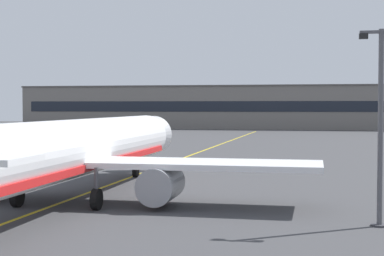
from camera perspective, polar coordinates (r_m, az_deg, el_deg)
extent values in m
plane|color=#3D3D3F|center=(31.82, -17.25, -9.36)|extent=(400.00, 400.00, 0.00)
cube|color=yellow|center=(59.73, -3.71, -3.92)|extent=(7.00, 179.89, 0.01)
cylinder|color=white|center=(39.20, -11.65, -1.99)|extent=(4.56, 36.07, 3.80)
cone|color=white|center=(57.40, -4.00, -0.66)|extent=(3.66, 2.68, 3.61)
cube|color=red|center=(39.29, -11.64, -3.51)|extent=(4.42, 33.19, 0.44)
cube|color=black|center=(55.55, -4.53, -0.07)|extent=(2.87, 1.16, 0.60)
cube|color=white|center=(39.82, -11.30, -3.16)|extent=(32.09, 5.47, 0.36)
cylinder|color=gray|center=(37.02, -2.99, -5.41)|extent=(2.38, 3.65, 2.30)
cylinder|color=black|center=(38.79, -2.29, -5.07)|extent=(1.96, 0.22, 1.95)
cylinder|color=#4C4C51|center=(52.95, -5.40, -3.10)|extent=(0.24, 0.24, 1.60)
cylinder|color=black|center=(53.05, -5.40, -4.20)|extent=(0.42, 0.91, 0.90)
cylinder|color=#4C4C51|center=(38.69, -16.36, -4.66)|extent=(0.24, 0.24, 1.60)
cylinder|color=black|center=(38.84, -16.34, -6.30)|extent=(0.43, 1.31, 1.30)
cylinder|color=#4C4C51|center=(36.55, -9.12, -4.99)|extent=(0.24, 0.24, 1.60)
cylinder|color=black|center=(36.70, -9.11, -6.73)|extent=(0.43, 1.31, 1.30)
cylinder|color=#515156|center=(32.46, 17.55, -0.02)|extent=(0.28, 0.28, 10.25)
cylinder|color=#333338|center=(33.04, 17.45, -8.85)|extent=(0.90, 0.90, 0.10)
cube|color=#515156|center=(32.67, 17.65, 8.74)|extent=(2.20, 0.16, 0.16)
cube|color=black|center=(32.55, 16.05, 8.43)|extent=(0.44, 0.36, 0.28)
cone|color=orange|center=(53.66, -3.24, -4.31)|extent=(0.36, 0.36, 0.55)
cylinder|color=white|center=(53.66, -3.24, -4.28)|extent=(0.23, 0.23, 0.07)
cube|color=orange|center=(53.69, -3.24, -4.59)|extent=(0.44, 0.44, 0.03)
cube|color=slate|center=(163.81, 6.56, 1.92)|extent=(133.47, 12.00, 11.48)
cube|color=black|center=(157.78, 6.41, 2.06)|extent=(128.13, 0.12, 2.80)
cube|color=#4E4A47|center=(163.90, 6.57, 3.99)|extent=(133.87, 12.40, 0.40)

